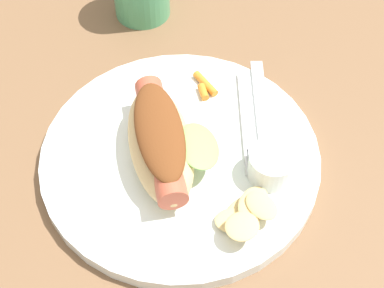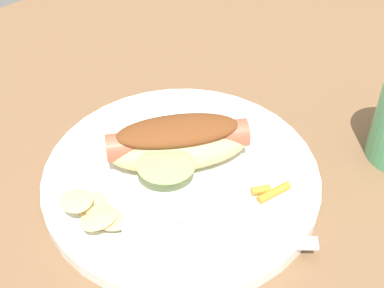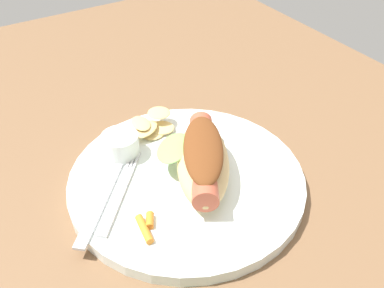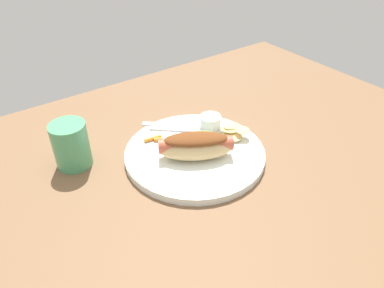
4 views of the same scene
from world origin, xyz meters
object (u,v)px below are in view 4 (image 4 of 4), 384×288
Objects in this scene: chips_pile at (234,132)px; carrot_garnish at (155,139)px; plate at (195,154)px; fork at (178,130)px; sauce_ramekin at (210,122)px; hot_dog at (196,145)px; drinking_cup at (71,145)px; knife at (174,125)px.

carrot_garnish is (-15.38, 8.84, -0.64)cm from chips_pile.
plate is 2.58× the size of fork.
chips_pile is at bearing -69.93° from sauce_ramekin.
hot_dog is 10.97cm from carrot_garnish.
sauce_ramekin is at bearing 32.25° from plate.
carrot_garnish is (-4.02, 9.93, -2.36)cm from hot_dog.
plate is 3.08× the size of drinking_cup.
drinking_cup reaches higher than plate.
sauce_ramekin reaches higher than chips_pile.
plate is 4.10cm from hot_dog.
knife is at bearing 80.62° from plate.
fork is (2.49, 10.20, -2.60)cm from hot_dog.
plate is at bearing 91.11° from hot_dog.
fork is at bearing 134.27° from chips_pile.
knife is 3.83× the size of carrot_garnish.
chips_pile is (11.37, 1.09, -1.71)cm from hot_dog.
carrot_garnish is at bearing -136.30° from fork.
fork is at bearing 154.11° from sauce_ramekin.
carrot_garnish is at bearing 121.21° from plate.
sauce_ramekin is 7.61cm from fork.
fork is at bearing 79.79° from plate.
fork is at bearing 2.33° from carrot_garnish.
hot_dog is 12.95cm from knife.
fork is 2.94× the size of carrot_garnish.
fork is at bearing 106.87° from hot_dog.
sauce_ramekin is 0.51× the size of drinking_cup.
drinking_cup is at bearing 149.84° from plate.
plate is at bearing -57.81° from knife.
hot_dog reaches higher than carrot_garnish.
carrot_garnish is at bearing 150.13° from chips_pile.
hot_dog is 3.35× the size of sauce_ramekin.
drinking_cup is (-30.08, 7.45, 1.72)cm from sauce_ramekin.
carrot_garnish reaches higher than plate.
fork is 1.19× the size of drinking_cup.
fork and knife have the same top height.
carrot_garnish is (-6.75, -2.46, 0.26)cm from knife.
hot_dog is 11.61cm from sauce_ramekin.
drinking_cup is at bearing -143.25° from knife.
knife is at bearing 139.98° from sauce_ramekin.
hot_dog is 11.55cm from chips_pile.
fork is 2.20cm from knife.
drinking_cup reaches higher than carrot_garnish.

